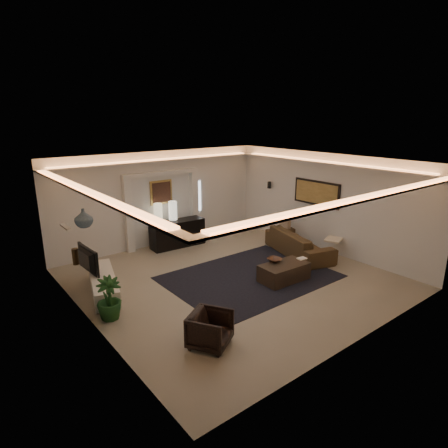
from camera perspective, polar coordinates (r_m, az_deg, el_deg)
floor at (r=9.59m, az=1.29°, el=-8.19°), size 7.00×7.00×0.00m
ceiling at (r=8.81m, az=1.41°, el=9.28°), size 7.00×7.00×0.00m
wall_back at (r=11.92m, az=-9.42°, el=3.79°), size 7.00×0.00×7.00m
wall_front at (r=6.91m, az=20.22°, el=-6.09°), size 7.00×0.00×7.00m
wall_left at (r=7.48m, az=-19.90°, el=-4.37°), size 0.00×7.00×7.00m
wall_right at (r=11.57m, az=14.87°, el=3.10°), size 0.00×7.00×7.00m
cove_soffit at (r=8.85m, az=1.39°, el=7.48°), size 7.00×7.00×0.04m
daylight_slit at (r=12.61m, az=-3.98°, el=4.17°), size 0.25×0.03×1.00m
area_rug at (r=9.69m, az=3.89°, el=-7.92°), size 4.00×3.00×0.01m
pilaster_left at (r=11.42m, az=-14.14°, el=1.17°), size 0.22×0.20×2.20m
pilaster_right at (r=12.50m, az=-4.51°, el=2.87°), size 0.22×0.20×2.20m
alcove_header at (r=11.70m, az=-9.36°, el=7.54°), size 2.52×0.20×0.12m
painting_frame at (r=11.86m, az=-9.40°, el=4.71°), size 0.74×0.04×0.74m
painting_canvas at (r=11.84m, az=-9.34°, el=4.69°), size 0.62×0.02×0.62m
art_panel_frame at (r=11.68m, az=13.70°, el=4.54°), size 0.04×1.64×0.74m
art_panel_gold at (r=11.66m, az=13.63°, el=4.53°), size 0.02×1.50×0.62m
wall_sconce at (r=12.85m, az=6.80°, el=5.82°), size 0.12×0.12×0.22m
wall_niche at (r=8.72m, az=-22.63°, el=-0.41°), size 0.10×0.55×0.04m
console at (r=11.84m, az=-6.98°, el=-1.46°), size 1.71×0.62×0.84m
lamp_left at (r=11.64m, az=-9.84°, el=1.65°), size 0.29×0.29×0.56m
lamp_right at (r=11.79m, az=-7.68°, el=1.92°), size 0.31×0.31×0.58m
media_ledge at (r=9.25m, az=-17.65°, el=-8.42°), size 1.06×2.13×0.39m
tv at (r=9.33m, az=-20.30°, el=-4.96°), size 1.05×0.19×0.60m
figurine at (r=9.94m, az=-21.40°, el=-4.47°), size 0.16×0.16×0.40m
ginger_jar at (r=8.45m, az=-20.30°, el=0.85°), size 0.50×0.50×0.39m
plant at (r=8.00m, az=-16.86°, el=-10.65°), size 0.51×0.51×0.87m
sofa at (r=11.28m, az=11.15°, el=-2.82°), size 2.55×1.55×0.70m
throw_blanket at (r=11.17m, az=16.07°, el=-2.26°), size 0.62×0.57×0.05m
throw_pillow at (r=12.28m, az=9.11°, el=-0.17°), size 0.18×0.43×0.42m
coffee_table at (r=9.53m, az=8.96°, el=-7.21°), size 1.24×0.71×0.45m
bowl at (r=9.57m, az=7.56°, el=-5.45°), size 0.39×0.39×0.08m
magazine at (r=9.85m, az=11.59°, el=-5.18°), size 0.25×0.19×0.03m
armchair at (r=6.91m, az=-2.08°, el=-15.53°), size 0.94×0.95×0.63m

